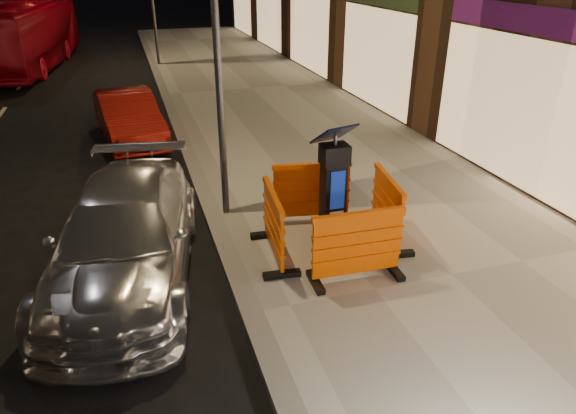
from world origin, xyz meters
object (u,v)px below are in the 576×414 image
object	(u,v)px
barrier_bldgside	(387,209)
parking_kiosk	(333,192)
barrier_front	(357,246)
car_red	(132,141)
barrier_kerbside	(274,225)
car_silver	(131,276)
barrier_back	(312,192)
bus_doubledecker	(33,68)

from	to	relation	value
barrier_bldgside	parking_kiosk	bearing A→B (deg)	98.92
parking_kiosk	barrier_front	bearing A→B (deg)	-83.08
barrier_front	car_red	world-z (taller)	barrier_front
car_red	parking_kiosk	bearing A→B (deg)	-75.10
barrier_kerbside	car_silver	size ratio (longest dim) A/B	0.29
barrier_kerbside	car_silver	bearing A→B (deg)	86.73
barrier_back	bus_doubledecker	size ratio (longest dim) A/B	0.14
barrier_kerbside	bus_doubledecker	size ratio (longest dim) A/B	0.14
barrier_back	car_red	size ratio (longest dim) A/B	0.36
barrier_front	barrier_kerbside	distance (m)	1.34
car_red	barrier_kerbside	bearing A→B (deg)	-82.16
barrier_front	barrier_kerbside	size ratio (longest dim) A/B	1.00
barrier_bldgside	car_red	xyz separation A→B (m)	(-3.82, 6.87, -0.68)
bus_doubledecker	car_red	bearing A→B (deg)	-64.68
barrier_back	car_silver	size ratio (longest dim) A/B	0.29
barrier_back	barrier_kerbside	bearing A→B (deg)	-125.08
parking_kiosk	barrier_kerbside	world-z (taller)	parking_kiosk
car_silver	car_red	distance (m)	6.56
parking_kiosk	car_red	bearing A→B (deg)	119.59
barrier_front	bus_doubledecker	xyz separation A→B (m)	(-6.61, 19.10, -0.68)
barrier_front	bus_doubledecker	distance (m)	20.23
barrier_kerbside	car_red	bearing A→B (deg)	20.53
barrier_kerbside	car_silver	distance (m)	2.28
barrier_front	barrier_back	world-z (taller)	same
barrier_back	car_silver	xyz separation A→B (m)	(-3.11, -0.64, -0.68)
barrier_kerbside	barrier_back	bearing A→B (deg)	-40.08
bus_doubledecker	barrier_kerbside	bearing A→B (deg)	-65.69
parking_kiosk	car_red	distance (m)	7.52
barrier_front	bus_doubledecker	size ratio (longest dim) A/B	0.14
barrier_back	barrier_bldgside	size ratio (longest dim) A/B	1.00
barrier_front	barrier_back	size ratio (longest dim) A/B	1.00
barrier_back	barrier_kerbside	world-z (taller)	same
barrier_front	bus_doubledecker	bearing A→B (deg)	110.99
barrier_bldgside	bus_doubledecker	bearing A→B (deg)	31.52
barrier_bldgside	car_red	size ratio (longest dim) A/B	0.36
barrier_kerbside	car_silver	xyz separation A→B (m)	(-2.16, 0.31, -0.68)
barrier_bldgside	car_red	world-z (taller)	barrier_bldgside
barrier_front	barrier_kerbside	bearing A→B (deg)	136.92
parking_kiosk	bus_doubledecker	distance (m)	19.35
barrier_front	car_silver	world-z (taller)	barrier_front
barrier_back	parking_kiosk	bearing A→B (deg)	-80.08
barrier_back	car_silver	bearing A→B (deg)	-158.44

